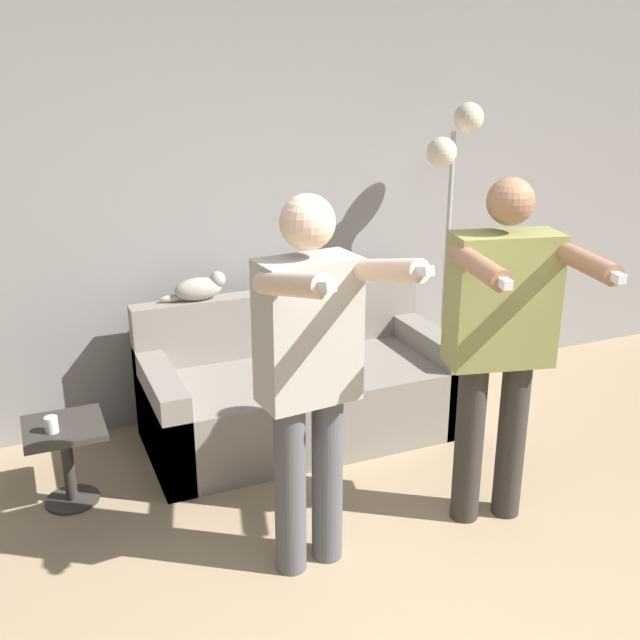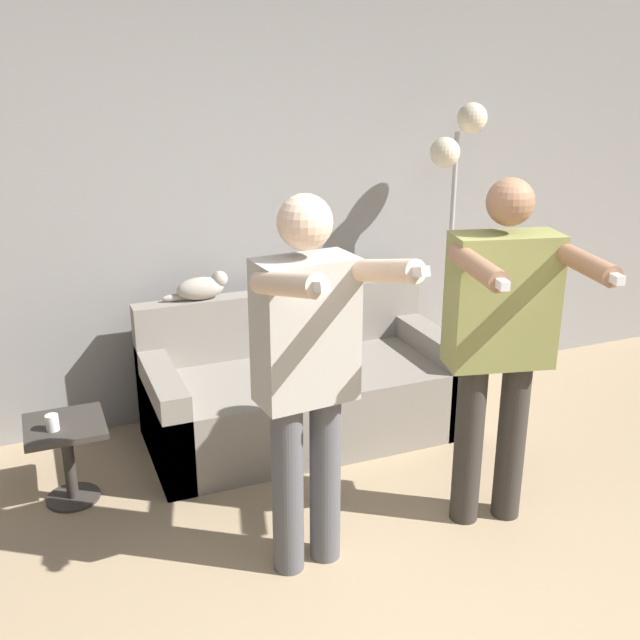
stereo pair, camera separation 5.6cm
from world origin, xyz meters
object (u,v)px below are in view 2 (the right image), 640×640
at_px(couch, 302,392).
at_px(person_left, 308,365).
at_px(floor_lamp, 456,173).
at_px(person_right, 501,332).
at_px(cat, 202,287).
at_px(side_table, 67,446).
at_px(cup, 52,423).

bearing_deg(couch, person_left, -109.44).
bearing_deg(person_left, floor_lamp, 36.26).
bearing_deg(floor_lamp, couch, -171.79).
xyz_separation_m(person_right, floor_lamp, (0.56, 1.35, 0.51)).
xyz_separation_m(couch, person_right, (0.53, -1.19, 0.72)).
relative_size(cat, floor_lamp, 0.20).
bearing_deg(side_table, floor_lamp, 8.99).
relative_size(couch, cat, 4.70).
xyz_separation_m(couch, floor_lamp, (1.10, 0.16, 1.23)).
xyz_separation_m(couch, cup, (-1.43, -0.29, 0.21)).
relative_size(floor_lamp, cup, 23.55).
xyz_separation_m(couch, cat, (-0.51, 0.32, 0.63)).
height_order(person_left, cup, person_left).
bearing_deg(cup, floor_lamp, 9.97).
distance_m(floor_lamp, cup, 2.77).
xyz_separation_m(person_left, cat, (-0.08, 1.52, -0.08)).
height_order(side_table, cup, cup).
relative_size(couch, side_table, 4.20).
bearing_deg(cat, floor_lamp, -5.76).
bearing_deg(person_right, floor_lamp, 80.46).
xyz_separation_m(person_right, cat, (-1.04, 1.51, -0.09)).
relative_size(couch, person_left, 1.09).
distance_m(person_left, side_table, 1.51).
bearing_deg(person_right, cup, 168.35).
height_order(couch, cat, cat).
xyz_separation_m(couch, person_left, (-0.42, -1.20, 0.71)).
xyz_separation_m(floor_lamp, side_table, (-2.48, -0.39, -1.20)).
relative_size(person_right, side_table, 3.87).
relative_size(couch, person_right, 1.09).
distance_m(cat, cup, 1.19).
bearing_deg(couch, cat, 147.69).
height_order(couch, side_table, couch).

